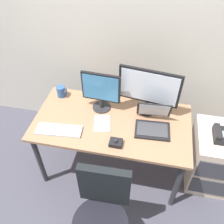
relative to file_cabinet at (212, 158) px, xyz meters
name	(u,v)px	position (x,y,z in m)	size (l,w,h in m)	color
ground_plane	(112,166)	(-1.02, -0.08, -0.33)	(8.00, 8.00, 0.00)	#44434E
back_wall	(127,20)	(-1.02, 0.65, 1.07)	(6.00, 0.10, 2.80)	beige
desk	(112,127)	(-1.02, -0.08, 0.32)	(1.47, 0.76, 0.74)	#9A6E4F
file_cabinet	(212,158)	(0.00, 0.00, 0.00)	(0.42, 0.53, 0.67)	beige
desk_phone	(222,135)	(-0.01, -0.02, 0.37)	(0.17, 0.20, 0.09)	black
office_chair	(102,219)	(-0.94, -0.86, 0.07)	(0.52, 0.52, 0.91)	black
monitor_main	(149,89)	(-0.72, 0.14, 0.67)	(0.57, 0.18, 0.47)	#262628
monitor_side	(101,90)	(-1.16, 0.08, 0.63)	(0.37, 0.18, 0.40)	#262628
keyboard	(59,130)	(-1.46, -0.30, 0.42)	(0.42, 0.17, 0.03)	silver
laptop	(153,123)	(-0.64, -0.07, 0.46)	(0.33, 0.32, 0.23)	black
trackball_mouse	(116,143)	(-0.93, -0.34, 0.43)	(0.11, 0.09, 0.07)	black
coffee_mug	(61,91)	(-1.61, 0.18, 0.46)	(0.10, 0.09, 0.11)	#2C528C
paper_notepad	(102,123)	(-1.10, -0.13, 0.41)	(0.15, 0.21, 0.01)	white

